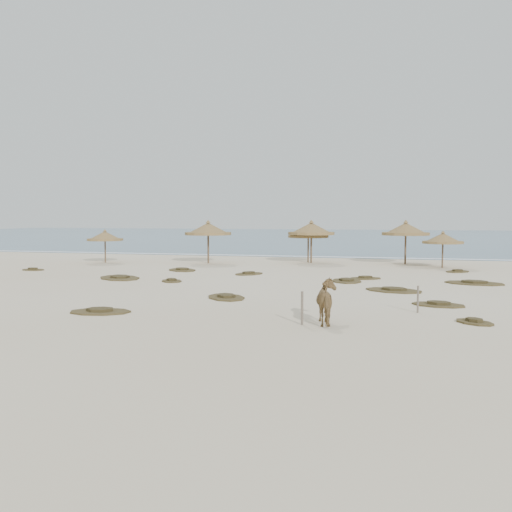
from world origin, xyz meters
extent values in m
plane|color=beige|center=(0.00, 0.00, 0.00)|extent=(160.00, 160.00, 0.00)
cube|color=navy|center=(0.00, 75.00, 0.00)|extent=(200.00, 100.00, 0.01)
cube|color=silver|center=(0.00, 26.00, 0.00)|extent=(70.00, 0.60, 0.01)
cylinder|color=brown|center=(-15.58, 16.10, 0.93)|extent=(0.11, 0.11, 1.86)
cylinder|color=olive|center=(-15.58, 16.10, 1.70)|extent=(2.93, 2.93, 0.16)
cone|color=olive|center=(-15.58, 16.10, 1.99)|extent=(2.83, 2.83, 0.66)
cone|color=olive|center=(-15.58, 16.10, 2.39)|extent=(0.32, 0.32, 0.19)
cylinder|color=brown|center=(-7.98, 17.47, 1.18)|extent=(0.14, 0.14, 2.36)
cylinder|color=olive|center=(-7.98, 17.47, 2.16)|extent=(4.14, 4.14, 0.20)
cone|color=olive|center=(-7.98, 17.47, 2.53)|extent=(4.00, 4.00, 0.84)
cone|color=olive|center=(-7.98, 17.47, 3.04)|extent=(0.41, 0.41, 0.25)
cylinder|color=brown|center=(-0.76, 19.66, 1.19)|extent=(0.14, 0.14, 2.37)
cylinder|color=olive|center=(-0.76, 19.66, 2.17)|extent=(4.50, 4.50, 0.20)
cone|color=olive|center=(-0.76, 19.66, 2.54)|extent=(4.35, 4.35, 0.85)
cone|color=olive|center=(-0.76, 19.66, 3.05)|extent=(0.41, 0.41, 0.25)
cylinder|color=brown|center=(-1.10, 20.30, 1.05)|extent=(0.12, 0.12, 2.10)
cylinder|color=olive|center=(-1.10, 20.30, 1.92)|extent=(3.16, 3.16, 0.18)
cone|color=olive|center=(-1.10, 20.30, 2.25)|extent=(3.06, 3.06, 0.75)
cone|color=olive|center=(-1.10, 20.30, 2.70)|extent=(0.36, 0.36, 0.22)
cylinder|color=brown|center=(5.93, 20.36, 1.19)|extent=(0.14, 0.14, 2.38)
cylinder|color=olive|center=(5.93, 20.36, 2.17)|extent=(4.51, 4.51, 0.20)
cone|color=olive|center=(5.93, 20.36, 2.55)|extent=(4.36, 4.36, 0.85)
cone|color=olive|center=(5.93, 20.36, 3.05)|extent=(0.41, 0.41, 0.25)
cylinder|color=brown|center=(8.32, 17.87, 0.93)|extent=(0.11, 0.11, 1.86)
cylinder|color=olive|center=(8.32, 17.87, 1.70)|extent=(3.36, 3.36, 0.16)
cone|color=olive|center=(8.32, 17.87, 1.99)|extent=(3.25, 3.25, 0.66)
cone|color=olive|center=(8.32, 17.87, 2.39)|extent=(0.32, 0.32, 0.19)
imported|color=olive|center=(3.68, -3.80, 0.71)|extent=(1.22, 1.83, 1.42)
cylinder|color=#665A4C|center=(2.88, -4.13, 0.53)|extent=(0.09, 0.09, 1.07)
cylinder|color=#665A4C|center=(6.45, -0.83, 0.48)|extent=(0.09, 0.09, 0.97)
camera|label=1|loc=(6.06, -21.70, 3.43)|focal=40.00mm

